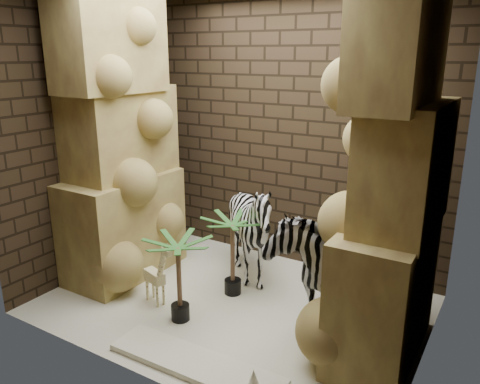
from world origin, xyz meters
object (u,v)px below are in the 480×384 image
Objects in this scene: giraffe_toy at (154,269)px; palm_back at (179,279)px; surfboard at (196,364)px; palm_front at (233,255)px; zebra_right at (317,247)px; zebra_left at (251,235)px.

palm_back is (0.40, -0.12, 0.05)m from giraffe_toy.
palm_back is 0.55× the size of surfboard.
palm_front is at bearing 107.20° from surfboard.
zebra_right is 1.21× the size of zebra_left.
zebra_right is 0.95× the size of surfboard.
palm_back is (-0.15, -0.67, -0.01)m from palm_front.
zebra_left is at bearing 148.71° from zebra_right.
surfboard is at bearing -77.12° from zebra_left.
zebra_right is 0.93m from palm_front.
zebra_left is 1.43× the size of palm_back.
zebra_right reaches higher than zebra_left.
surfboard is at bearing -71.71° from palm_front.
zebra_left is 1.60m from surfboard.
zebra_left is 0.79× the size of surfboard.
zebra_right is 1.98× the size of giraffe_toy.
giraffe_toy is at bearing 163.44° from palm_back.
zebra_left reaches higher than surfboard.
giraffe_toy is at bearing -169.70° from zebra_right.
zebra_right is at bearing 38.27° from giraffe_toy.
palm_back is (-1.03, -0.68, -0.30)m from zebra_right.
giraffe_toy is 0.85× the size of palm_front.
palm_front is 1.27m from surfboard.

